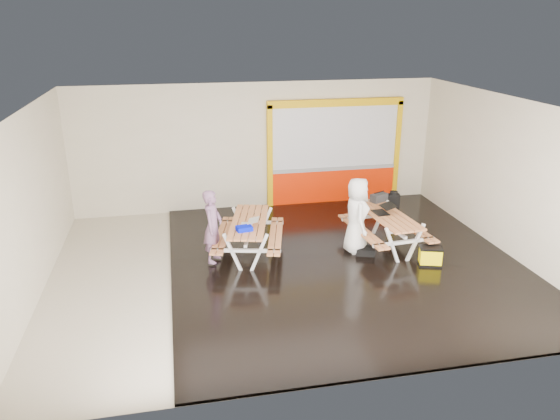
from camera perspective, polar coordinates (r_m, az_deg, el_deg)
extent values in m
cube|color=beige|center=(11.60, 0.90, -6.16)|extent=(10.00, 8.00, 0.01)
cube|color=white|center=(10.54, 1.00, 11.23)|extent=(10.00, 8.00, 0.01)
cube|color=beige|center=(14.74, -2.44, 6.79)|extent=(10.00, 0.01, 3.50)
cube|color=beige|center=(7.38, 7.74, -7.29)|extent=(10.00, 0.01, 3.50)
cube|color=beige|center=(11.05, -25.30, 0.31)|extent=(0.01, 8.00, 3.50)
cube|color=beige|center=(12.94, 23.16, 3.31)|extent=(0.01, 8.00, 3.50)
cube|color=black|center=(11.90, 6.81, -5.46)|extent=(7.50, 7.98, 0.05)
cube|color=#EC2500|center=(15.49, 5.74, 2.57)|extent=(3.60, 0.12, 1.00)
cube|color=gray|center=(15.34, 5.80, 4.46)|extent=(3.60, 0.14, 0.10)
cube|color=silver|center=(15.13, 5.91, 7.79)|extent=(3.60, 0.08, 1.72)
cube|color=#E6AE06|center=(14.79, -1.10, 5.65)|extent=(0.14, 0.16, 2.90)
cube|color=#E6AE06|center=(15.88, 12.37, 6.19)|extent=(0.14, 0.16, 2.90)
cube|color=#E6AE06|center=(14.94, 6.07, 11.37)|extent=(3.88, 0.16, 0.20)
cube|color=#B67446|center=(11.84, -4.82, -1.23)|extent=(0.64, 2.13, 0.04)
cube|color=#B67446|center=(11.83, -4.09, -1.24)|extent=(0.64, 2.13, 0.04)
cube|color=#B67446|center=(11.81, -3.35, -1.25)|extent=(0.64, 2.13, 0.04)
cube|color=#B67446|center=(11.80, -2.61, -1.26)|extent=(0.64, 2.13, 0.04)
cube|color=#B67446|center=(11.79, -1.87, -1.27)|extent=(0.64, 2.13, 0.04)
cube|color=white|center=(11.24, -5.11, -4.56)|extent=(0.40, 0.16, 0.86)
cube|color=white|center=(11.19, -2.25, -4.62)|extent=(0.40, 0.16, 0.86)
cube|color=white|center=(11.19, -3.69, -4.36)|extent=(1.45, 0.41, 0.06)
cube|color=white|center=(11.08, -3.72, -3.04)|extent=(0.72, 0.23, 0.06)
cube|color=white|center=(12.74, -4.24, -1.50)|extent=(0.40, 0.16, 0.86)
cube|color=white|center=(12.69, -1.72, -1.54)|extent=(0.40, 0.16, 0.86)
cube|color=white|center=(12.69, -2.99, -1.32)|extent=(1.45, 0.41, 0.06)
cube|color=white|center=(12.60, -3.01, -0.13)|extent=(0.72, 0.23, 0.06)
cube|color=white|center=(11.89, -3.33, -2.22)|extent=(0.48, 1.73, 0.06)
cube|color=#B67446|center=(12.01, -6.48, -2.64)|extent=(0.63, 2.13, 0.04)
cube|color=#B67446|center=(11.99, -5.79, -2.65)|extent=(0.63, 2.13, 0.04)
cube|color=#B67446|center=(11.90, -0.82, -2.74)|extent=(0.63, 2.13, 0.04)
cube|color=#B67446|center=(11.89, -0.12, -2.75)|extent=(0.63, 2.13, 0.04)
cube|color=#B67446|center=(12.28, 10.12, -0.66)|extent=(0.34, 2.18, 0.04)
cube|color=#B67446|center=(12.35, 10.76, -0.58)|extent=(0.34, 2.18, 0.04)
cube|color=#B67446|center=(12.42, 11.39, -0.51)|extent=(0.34, 2.18, 0.04)
cube|color=#B67446|center=(12.49, 12.02, -0.43)|extent=(0.34, 2.18, 0.04)
cube|color=#B67446|center=(12.56, 12.64, -0.36)|extent=(0.34, 2.18, 0.04)
cube|color=white|center=(11.76, 11.93, -3.76)|extent=(0.41, 0.10, 0.87)
cube|color=white|center=(12.03, 14.30, -3.41)|extent=(0.41, 0.10, 0.87)
cube|color=white|center=(11.87, 13.15, -3.37)|extent=(1.49, 0.21, 0.07)
cube|color=white|center=(11.77, 13.25, -2.10)|extent=(0.74, 0.14, 0.07)
cube|color=white|center=(13.12, 8.50, -1.01)|extent=(0.41, 0.10, 0.87)
cube|color=white|center=(13.36, 10.70, -0.75)|extent=(0.41, 0.10, 0.87)
cube|color=white|center=(13.22, 9.62, -0.68)|extent=(1.49, 0.21, 0.07)
cube|color=white|center=(13.12, 9.69, 0.48)|extent=(0.74, 0.14, 0.07)
cube|color=white|center=(12.49, 11.33, -1.44)|extent=(0.24, 1.78, 0.07)
cube|color=#B67446|center=(12.24, 8.51, -2.27)|extent=(0.34, 2.18, 0.04)
cube|color=#B67446|center=(12.30, 9.13, -2.19)|extent=(0.34, 2.18, 0.04)
cube|color=#B67446|center=(12.78, 13.38, -1.63)|extent=(0.34, 2.18, 0.04)
cube|color=#B67446|center=(12.85, 13.94, -1.56)|extent=(0.34, 2.18, 0.04)
imported|color=slate|center=(11.46, -7.23, -1.74)|extent=(0.58, 0.69, 1.61)
imported|color=white|center=(12.06, 8.22, -0.61)|extent=(0.65, 0.91, 1.75)
cube|color=silver|center=(11.51, -3.63, -1.67)|extent=(0.34, 0.41, 0.02)
cube|color=silver|center=(11.45, -2.87, -1.10)|extent=(0.32, 0.41, 0.07)
cube|color=silver|center=(11.45, -2.90, -1.10)|extent=(0.27, 0.36, 0.06)
cube|color=black|center=(12.43, 10.72, -0.28)|extent=(0.32, 0.43, 0.02)
cube|color=black|center=(12.46, 11.52, 0.43)|extent=(0.30, 0.43, 0.08)
cube|color=silver|center=(12.46, 11.49, 0.43)|extent=(0.26, 0.38, 0.07)
cube|color=#000CDA|center=(11.26, -3.86, -1.98)|extent=(0.36, 0.28, 0.10)
cube|color=black|center=(13.19, 10.56, 1.32)|extent=(0.48, 0.37, 0.19)
cylinder|color=black|center=(13.15, 10.60, 1.89)|extent=(0.30, 0.16, 0.03)
cube|color=black|center=(13.55, 12.03, 0.80)|extent=(0.34, 0.26, 0.43)
cylinder|color=black|center=(13.47, 12.11, 1.75)|extent=(0.23, 0.23, 0.11)
cube|color=black|center=(12.21, 9.14, -4.35)|extent=(0.51, 0.44, 0.16)
cube|color=black|center=(12.03, 15.74, -5.57)|extent=(0.55, 0.44, 0.05)
cube|color=#FDE200|center=(11.95, 15.82, -4.79)|extent=(0.52, 0.41, 0.36)
cube|color=black|center=(11.87, 15.90, -3.95)|extent=(0.55, 0.44, 0.04)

